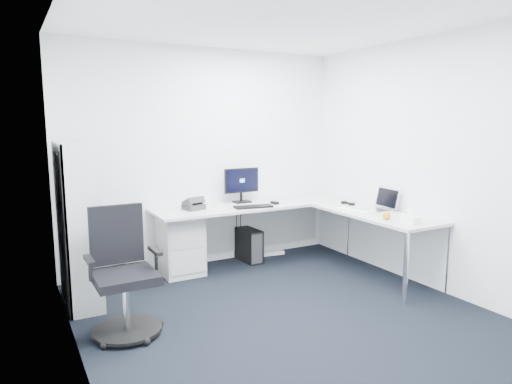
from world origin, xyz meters
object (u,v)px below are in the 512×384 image
l_desk (271,240)px  monitor (242,185)px  laptop (372,200)px  bookshelf (78,225)px  task_chair (125,273)px

l_desk → monitor: monitor is taller
laptop → monitor: bearing=134.9°
bookshelf → monitor: size_ratio=3.39×
task_chair → monitor: monitor is taller
task_chair → monitor: size_ratio=2.29×
monitor → laptop: (1.08, -1.22, -0.10)m
task_chair → l_desk: bearing=23.3°
l_desk → task_chair: size_ratio=2.43×
l_desk → task_chair: task_chair is taller
laptop → bookshelf: bearing=170.1°
bookshelf → task_chair: size_ratio=1.48×
monitor → laptop: bearing=-48.9°
monitor → laptop: 1.63m
task_chair → monitor: (1.82, 1.40, 0.46)m
bookshelf → task_chair: (0.23, -0.92, -0.26)m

